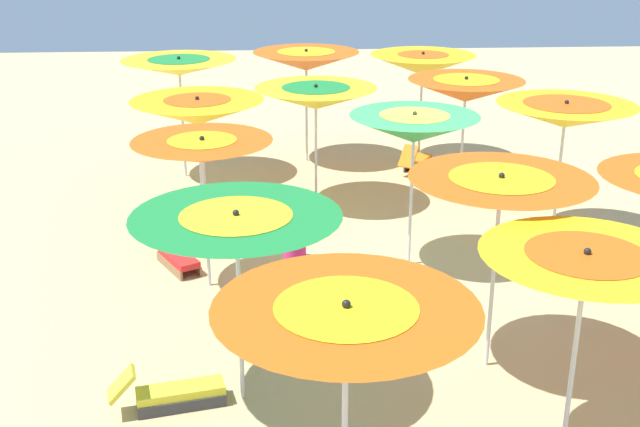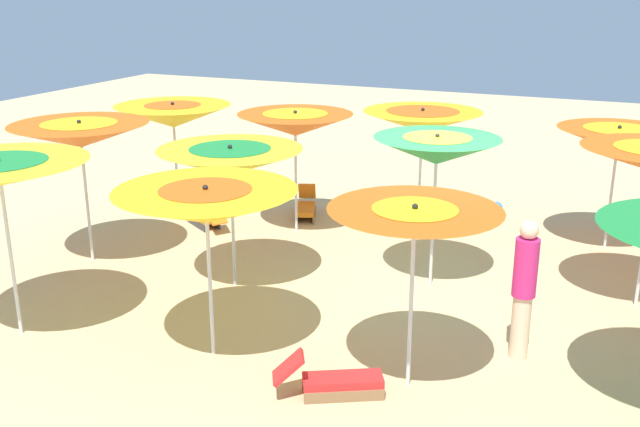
% 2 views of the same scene
% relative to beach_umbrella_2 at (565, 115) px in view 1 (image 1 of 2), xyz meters
% --- Properties ---
extents(ground, '(41.29, 41.29, 0.04)m').
position_rel_beach_umbrella_2_xyz_m(ground, '(2.78, 1.01, -2.14)').
color(ground, '#D1B57F').
extents(beach_umbrella_2, '(2.24, 2.24, 2.36)m').
position_rel_beach_umbrella_2_xyz_m(beach_umbrella_2, '(0.00, 0.00, 0.00)').
color(beach_umbrella_2, silver).
rests_on(beach_umbrella_2, ground).
extents(beach_umbrella_3, '(2.15, 2.15, 2.35)m').
position_rel_beach_umbrella_2_xyz_m(beach_umbrella_3, '(1.14, -2.11, -0.03)').
color(beach_umbrella_3, silver).
rests_on(beach_umbrella_3, ground).
extents(beach_umbrella_4, '(2.24, 2.24, 2.40)m').
position_rel_beach_umbrella_2_xyz_m(beach_umbrella_4, '(1.49, -4.57, 0.01)').
color(beach_umbrella_4, silver).
rests_on(beach_umbrella_4, ground).
extents(beach_umbrella_5, '(1.97, 1.97, 2.36)m').
position_rel_beach_umbrella_2_xyz_m(beach_umbrella_5, '(1.91, 5.91, -0.00)').
color(beach_umbrella_5, silver).
rests_on(beach_umbrella_5, ground).
extents(beach_umbrella_6, '(2.10, 2.10, 2.47)m').
position_rel_beach_umbrella_2_xyz_m(beach_umbrella_6, '(2.18, 4.02, 0.13)').
color(beach_umbrella_6, silver).
rests_on(beach_umbrella_6, ground).
extents(beach_umbrella_7, '(1.93, 1.93, 2.46)m').
position_rel_beach_umbrella_2_xyz_m(beach_umbrella_7, '(2.64, 0.98, 0.08)').
color(beach_umbrella_7, silver).
rests_on(beach_umbrella_7, ground).
extents(beach_umbrella_8, '(2.21, 2.21, 2.29)m').
position_rel_beach_umbrella_2_xyz_m(beach_umbrella_8, '(3.93, -1.86, -0.08)').
color(beach_umbrella_8, silver).
rests_on(beach_umbrella_8, ground).
extents(beach_umbrella_9, '(2.26, 2.26, 2.47)m').
position_rel_beach_umbrella_2_xyz_m(beach_umbrella_9, '(3.98, -4.68, 0.10)').
color(beach_umbrella_9, silver).
rests_on(beach_umbrella_9, ground).
extents(beach_umbrella_10, '(2.06, 2.06, 2.49)m').
position_rel_beach_umbrella_2_xyz_m(beach_umbrella_10, '(4.22, 7.07, 0.11)').
color(beach_umbrella_10, silver).
rests_on(beach_umbrella_10, ground).
extents(beach_umbrella_11, '(2.25, 2.25, 2.29)m').
position_rel_beach_umbrella_2_xyz_m(beach_umbrella_11, '(5.14, 4.54, -0.09)').
color(beach_umbrella_11, silver).
rests_on(beach_umbrella_11, ground).
extents(beach_umbrella_12, '(1.98, 1.98, 2.29)m').
position_rel_beach_umbrella_2_xyz_m(beach_umbrella_12, '(5.72, 1.56, -0.05)').
color(beach_umbrella_12, silver).
rests_on(beach_umbrella_12, ground).
extents(beach_umbrella_13, '(2.26, 2.26, 2.29)m').
position_rel_beach_umbrella_2_xyz_m(beach_umbrella_13, '(5.99, -1.00, -0.09)').
color(beach_umbrella_13, silver).
rests_on(beach_umbrella_13, ground).
extents(beach_umbrella_14, '(2.29, 2.29, 2.50)m').
position_rel_beach_umbrella_2_xyz_m(beach_umbrella_14, '(6.56, -3.74, 0.16)').
color(beach_umbrella_14, silver).
rests_on(beach_umbrella_14, ground).
extents(lounger_0, '(0.92, 1.29, 0.56)m').
position_rel_beach_umbrella_2_xyz_m(lounger_0, '(6.28, 0.84, -1.92)').
color(lounger_0, olive).
rests_on(lounger_0, ground).
extents(lounger_1, '(0.91, 1.17, 0.64)m').
position_rel_beach_umbrella_2_xyz_m(lounger_1, '(1.67, -3.82, -1.90)').
color(lounger_1, '#333338').
rests_on(lounger_1, ground).
extents(lounger_2, '(1.32, 0.58, 0.55)m').
position_rel_beach_umbrella_2_xyz_m(lounger_2, '(5.91, 4.68, -1.93)').
color(lounger_2, '#333338').
rests_on(lounger_2, ground).
extents(lounger_3, '(1.15, 0.75, 0.61)m').
position_rel_beach_umbrella_2_xyz_m(lounger_3, '(0.28, -2.30, -1.91)').
color(lounger_3, olive).
rests_on(lounger_3, ground).
extents(beachgoer_0, '(0.30, 0.30, 1.86)m').
position_rel_beach_umbrella_2_xyz_m(beachgoer_0, '(4.48, 2.66, -1.13)').
color(beachgoer_0, beige).
rests_on(beachgoer_0, ground).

